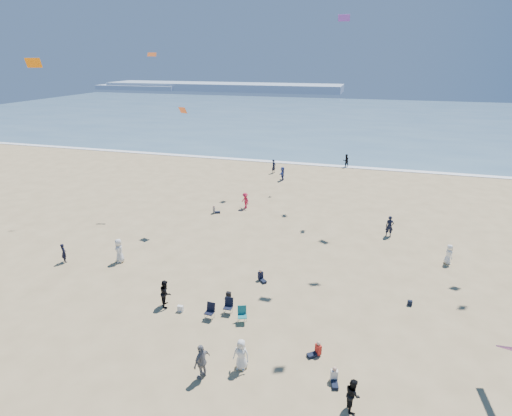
# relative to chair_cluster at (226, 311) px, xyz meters

# --- Properties ---
(ground) EXTENTS (220.00, 220.00, 0.00)m
(ground) POSITION_rel_chair_cluster_xyz_m (-0.41, -7.12, -0.50)
(ground) COLOR tan
(ground) RESTS_ON ground
(ocean) EXTENTS (220.00, 100.00, 0.06)m
(ocean) POSITION_rel_chair_cluster_xyz_m (-0.41, 87.88, -0.47)
(ocean) COLOR #476B84
(ocean) RESTS_ON ground
(surf_line) EXTENTS (220.00, 1.20, 0.08)m
(surf_line) POSITION_rel_chair_cluster_xyz_m (-0.41, 37.88, -0.46)
(surf_line) COLOR white
(surf_line) RESTS_ON ground
(headland_far) EXTENTS (110.00, 20.00, 3.20)m
(headland_far) POSITION_rel_chair_cluster_xyz_m (-60.41, 162.88, 1.10)
(headland_far) COLOR #7A8EA8
(headland_far) RESTS_ON ground
(headland_near) EXTENTS (40.00, 14.00, 2.00)m
(headland_near) POSITION_rel_chair_cluster_xyz_m (-100.41, 157.88, 0.50)
(headland_near) COLOR #7A8EA8
(headland_near) RESTS_ON ground
(standing_flyers) EXTENTS (28.96, 43.84, 1.91)m
(standing_flyers) POSITION_rel_chair_cluster_xyz_m (-0.41, 12.98, 0.38)
(standing_flyers) COLOR black
(standing_flyers) RESTS_ON ground
(seated_group) EXTENTS (14.61, 30.70, 0.84)m
(seated_group) POSITION_rel_chair_cluster_xyz_m (2.54, 0.40, -0.08)
(seated_group) COLOR silver
(seated_group) RESTS_ON ground
(chair_cluster) EXTENTS (2.71, 1.43, 1.00)m
(chair_cluster) POSITION_rel_chair_cluster_xyz_m (0.00, 0.00, 0.00)
(chair_cluster) COLOR black
(chair_cluster) RESTS_ON ground
(white_tote) EXTENTS (0.35, 0.20, 0.40)m
(white_tote) POSITION_rel_chair_cluster_xyz_m (-2.99, -0.11, -0.30)
(white_tote) COLOR silver
(white_tote) RESTS_ON ground
(black_backpack) EXTENTS (0.30, 0.22, 0.38)m
(black_backpack) POSITION_rel_chair_cluster_xyz_m (-0.64, 2.15, -0.31)
(black_backpack) COLOR black
(black_backpack) RESTS_ON ground
(navy_bag) EXTENTS (0.28, 0.18, 0.34)m
(navy_bag) POSITION_rel_chair_cluster_xyz_m (10.74, 4.43, -0.33)
(navy_bag) COLOR black
(navy_bag) RESTS_ON ground
(kites_aloft) EXTENTS (38.19, 46.94, 23.42)m
(kites_aloft) POSITION_rel_chair_cluster_xyz_m (9.52, 5.99, 13.26)
(kites_aloft) COLOR green
(kites_aloft) RESTS_ON ground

